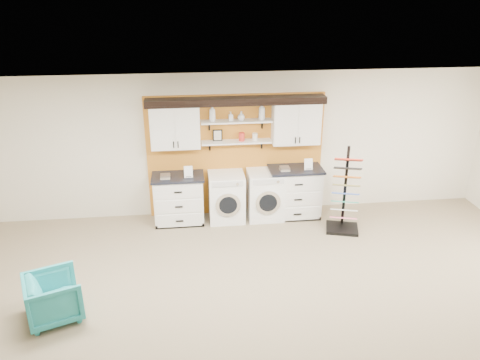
{
  "coord_description": "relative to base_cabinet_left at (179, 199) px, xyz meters",
  "views": [
    {
      "loc": [
        -0.91,
        -4.55,
        4.27
      ],
      "look_at": [
        -0.11,
        2.3,
        1.38
      ],
      "focal_mm": 35.0,
      "sensor_mm": 36.0,
      "label": 1
    }
  ],
  "objects": [
    {
      "name": "shelf_lower",
      "position": [
        1.13,
        0.16,
        1.05
      ],
      "size": [
        1.32,
        0.28,
        0.03
      ],
      "primitive_type": "cube",
      "color": "white",
      "rests_on": "wall_back"
    },
    {
      "name": "dryer",
      "position": [
        1.67,
        -0.0,
        0.0
      ],
      "size": [
        0.69,
        0.71,
        0.96
      ],
      "color": "white",
      "rests_on": "floor"
    },
    {
      "name": "ceiling",
      "position": [
        1.13,
        -3.64,
        2.32
      ],
      "size": [
        10.0,
        10.0,
        0.0
      ],
      "primitive_type": "plane",
      "rotation": [
        3.14,
        0.0,
        0.0
      ],
      "color": "white",
      "rests_on": "wall_back"
    },
    {
      "name": "soap_bottle_c",
      "position": [
        1.22,
        0.16,
        1.55
      ],
      "size": [
        0.19,
        0.19,
        0.17
      ],
      "primitive_type": "imported",
      "rotation": [
        0.0,
        0.0,
        0.81
      ],
      "color": "silver",
      "rests_on": "shelf_upper"
    },
    {
      "name": "soap_bottle_a",
      "position": [
        0.69,
        0.16,
        1.62
      ],
      "size": [
        0.15,
        0.15,
        0.31
      ],
      "primitive_type": "imported",
      "rotation": [
        0.0,
        0.0,
        2.82
      ],
      "color": "silver",
      "rests_on": "shelf_upper"
    },
    {
      "name": "upper_cabinet_left",
      "position": [
        -0.0,
        0.15,
        1.4
      ],
      "size": [
        0.9,
        0.35,
        0.84
      ],
      "color": "white",
      "rests_on": "wall_back"
    },
    {
      "name": "shelf_upper",
      "position": [
        1.13,
        0.16,
        1.45
      ],
      "size": [
        1.32,
        0.28,
        0.03
      ],
      "primitive_type": "cube",
      "color": "white",
      "rests_on": "wall_back"
    },
    {
      "name": "crown_molding",
      "position": [
        1.13,
        0.17,
        1.85
      ],
      "size": [
        3.3,
        0.41,
        0.13
      ],
      "color": "black",
      "rests_on": "wall_back"
    },
    {
      "name": "base_cabinet_right",
      "position": [
        2.26,
        -0.0,
        0.02
      ],
      "size": [
        1.03,
        0.66,
        1.01
      ],
      "color": "white",
      "rests_on": "floor"
    },
    {
      "name": "wall_back",
      "position": [
        1.13,
        0.36,
        0.92
      ],
      "size": [
        10.0,
        0.0,
        10.0
      ],
      "primitive_type": "plane",
      "rotation": [
        1.57,
        0.0,
        0.0
      ],
      "color": "beige",
      "rests_on": "floor"
    },
    {
      "name": "canister_red",
      "position": [
        1.23,
        0.16,
        1.15
      ],
      "size": [
        0.11,
        0.11,
        0.16
      ],
      "primitive_type": "cylinder",
      "color": "red",
      "rests_on": "shelf_lower"
    },
    {
      "name": "armchair",
      "position": [
        -1.7,
        -2.67,
        -0.15
      ],
      "size": [
        0.91,
        0.9,
        0.65
      ],
      "primitive_type": "imported",
      "rotation": [
        0.0,
        0.0,
        1.93
      ],
      "color": "teal",
      "rests_on": "floor"
    },
    {
      "name": "floor",
      "position": [
        1.13,
        -3.64,
        -0.48
      ],
      "size": [
        10.0,
        10.0,
        0.0
      ],
      "primitive_type": "plane",
      "color": "#87775B",
      "rests_on": "ground"
    },
    {
      "name": "upper_cabinet_right",
      "position": [
        2.26,
        0.15,
        1.4
      ],
      "size": [
        0.9,
        0.35,
        0.84
      ],
      "color": "white",
      "rests_on": "wall_back"
    },
    {
      "name": "base_cabinet_left",
      "position": [
        0.0,
        0.0,
        0.0
      ],
      "size": [
        0.98,
        0.66,
        0.96
      ],
      "color": "white",
      "rests_on": "floor"
    },
    {
      "name": "picture_frame",
      "position": [
        0.78,
        0.21,
        1.18
      ],
      "size": [
        0.18,
        0.02,
        0.22
      ],
      "color": "black",
      "rests_on": "shelf_lower"
    },
    {
      "name": "canister_cream",
      "position": [
        1.48,
        0.16,
        1.14
      ],
      "size": [
        0.1,
        0.1,
        0.14
      ],
      "primitive_type": "cylinder",
      "color": "silver",
      "rests_on": "shelf_lower"
    },
    {
      "name": "accent_panel",
      "position": [
        1.13,
        0.32,
        0.72
      ],
      "size": [
        3.4,
        0.07,
        2.4
      ],
      "primitive_type": "cube",
      "color": "#BE7320",
      "rests_on": "wall_back"
    },
    {
      "name": "sample_rack",
      "position": [
        3.04,
        -0.69,
        0.04
      ],
      "size": [
        0.7,
        0.63,
        1.6
      ],
      "rotation": [
        0.0,
        0.0,
        -0.28
      ],
      "color": "black",
      "rests_on": "floor"
    },
    {
      "name": "washer",
      "position": [
        0.91,
        -0.0,
        -0.01
      ],
      "size": [
        0.68,
        0.71,
        0.95
      ],
      "color": "white",
      "rests_on": "floor"
    },
    {
      "name": "soap_bottle_d",
      "position": [
        1.61,
        0.16,
        1.63
      ],
      "size": [
        0.17,
        0.17,
        0.32
      ],
      "primitive_type": "imported",
      "rotation": [
        0.0,
        0.0,
        0.98
      ],
      "color": "silver",
      "rests_on": "shelf_upper"
    },
    {
      "name": "soap_bottle_b",
      "position": [
        1.03,
        0.16,
        1.55
      ],
      "size": [
        0.09,
        0.08,
        0.17
      ],
      "primitive_type": "imported",
      "rotation": [
        0.0,
        0.0,
        -1.45
      ],
      "color": "silver",
      "rests_on": "shelf_upper"
    }
  ]
}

